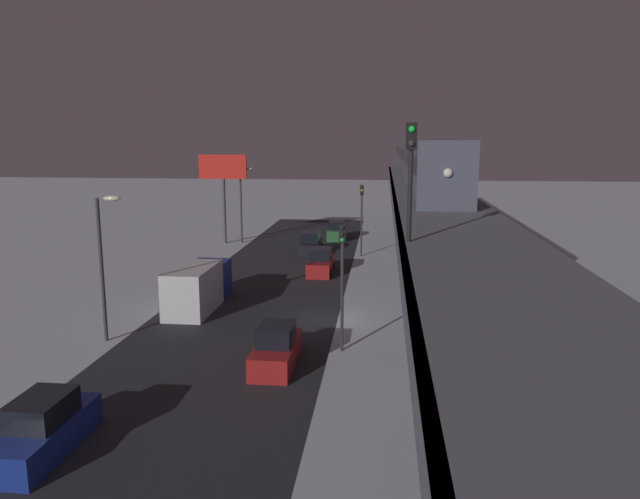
{
  "coord_description": "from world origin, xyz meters",
  "views": [
    {
      "loc": [
        -3.2,
        33.19,
        10.43
      ],
      "look_at": [
        2.0,
        -14.78,
        1.36
      ],
      "focal_mm": 33.13,
      "sensor_mm": 36.0,
      "label": 1
    }
  ],
  "objects_px": {
    "sedan_red": "(321,263)",
    "sedan_blue": "(43,430)",
    "sedan_green": "(337,232)",
    "traffic_light_near": "(342,269)",
    "subway_train": "(417,157)",
    "sedan_black": "(311,245)",
    "box_truck": "(198,286)",
    "sedan_red_2": "(276,349)",
    "commercial_billboard": "(223,176)",
    "traffic_light_mid": "(362,210)",
    "rail_signal": "(411,161)"
  },
  "relations": [
    {
      "from": "rail_signal",
      "to": "sedan_black",
      "type": "xyz_separation_m",
      "value": [
        7.52,
        -33.24,
        -8.89
      ]
    },
    {
      "from": "subway_train",
      "to": "sedan_red_2",
      "type": "xyz_separation_m",
      "value": [
        7.87,
        30.69,
        -7.95
      ]
    },
    {
      "from": "sedan_green",
      "to": "box_truck",
      "type": "distance_m",
      "value": 27.34
    },
    {
      "from": "sedan_red",
      "to": "sedan_blue",
      "type": "distance_m",
      "value": 28.68
    },
    {
      "from": "box_truck",
      "to": "traffic_light_mid",
      "type": "relative_size",
      "value": 1.16
    },
    {
      "from": "box_truck",
      "to": "traffic_light_mid",
      "type": "distance_m",
      "value": 20.27
    },
    {
      "from": "subway_train",
      "to": "traffic_light_mid",
      "type": "xyz_separation_m",
      "value": [
        4.97,
        3.99,
        -4.55
      ]
    },
    {
      "from": "subway_train",
      "to": "sedan_red",
      "type": "relative_size",
      "value": 11.66
    },
    {
      "from": "sedan_red_2",
      "to": "traffic_light_near",
      "type": "distance_m",
      "value": 5.02
    },
    {
      "from": "sedan_blue",
      "to": "traffic_light_near",
      "type": "height_order",
      "value": "traffic_light_near"
    },
    {
      "from": "sedan_red",
      "to": "commercial_billboard",
      "type": "xyz_separation_m",
      "value": [
        11.14,
        -12.48,
        6.04
      ]
    },
    {
      "from": "rail_signal",
      "to": "traffic_light_mid",
      "type": "distance_m",
      "value": 32.96
    },
    {
      "from": "sedan_black",
      "to": "traffic_light_mid",
      "type": "xyz_separation_m",
      "value": [
        -4.7,
        0.86,
        3.4
      ]
    },
    {
      "from": "sedan_blue",
      "to": "sedan_black",
      "type": "xyz_separation_m",
      "value": [
        -4.6,
        -36.05,
        0.0
      ]
    },
    {
      "from": "commercial_billboard",
      "to": "sedan_black",
      "type": "bearing_deg",
      "value": 154.82
    },
    {
      "from": "sedan_green",
      "to": "sedan_blue",
      "type": "relative_size",
      "value": 0.85
    },
    {
      "from": "sedan_green",
      "to": "commercial_billboard",
      "type": "relative_size",
      "value": 0.45
    },
    {
      "from": "sedan_red",
      "to": "sedan_blue",
      "type": "xyz_separation_m",
      "value": [
        6.4,
        27.96,
        0.01
      ]
    },
    {
      "from": "sedan_blue",
      "to": "commercial_billboard",
      "type": "height_order",
      "value": "commercial_billboard"
    },
    {
      "from": "rail_signal",
      "to": "box_truck",
      "type": "relative_size",
      "value": 0.54
    },
    {
      "from": "sedan_black",
      "to": "commercial_billboard",
      "type": "distance_m",
      "value": 11.95
    },
    {
      "from": "sedan_green",
      "to": "traffic_light_mid",
      "type": "xyz_separation_m",
      "value": [
        -2.9,
        8.85,
        3.4
      ]
    },
    {
      "from": "sedan_green",
      "to": "subway_train",
      "type": "bearing_deg",
      "value": -31.7
    },
    {
      "from": "traffic_light_near",
      "to": "subway_train",
      "type": "bearing_deg",
      "value": -99.92
    },
    {
      "from": "box_truck",
      "to": "subway_train",
      "type": "bearing_deg",
      "value": -123.73
    },
    {
      "from": "commercial_billboard",
      "to": "rail_signal",
      "type": "bearing_deg",
      "value": 114.13
    },
    {
      "from": "sedan_green",
      "to": "sedan_black",
      "type": "xyz_separation_m",
      "value": [
        1.8,
        7.98,
        -0.0
      ]
    },
    {
      "from": "sedan_red",
      "to": "commercial_billboard",
      "type": "height_order",
      "value": "commercial_billboard"
    },
    {
      "from": "subway_train",
      "to": "sedan_blue",
      "type": "xyz_separation_m",
      "value": [
        14.27,
        39.18,
        -7.95
      ]
    },
    {
      "from": "sedan_blue",
      "to": "traffic_light_mid",
      "type": "relative_size",
      "value": 0.74
    },
    {
      "from": "box_truck",
      "to": "sedan_black",
      "type": "bearing_deg",
      "value": -104.51
    },
    {
      "from": "subway_train",
      "to": "commercial_billboard",
      "type": "height_order",
      "value": "subway_train"
    },
    {
      "from": "box_truck",
      "to": "commercial_billboard",
      "type": "bearing_deg",
      "value": -78.81
    },
    {
      "from": "sedan_green",
      "to": "box_truck",
      "type": "xyz_separation_m",
      "value": [
        6.6,
        26.53,
        0.55
      ]
    },
    {
      "from": "subway_train",
      "to": "traffic_light_near",
      "type": "relative_size",
      "value": 8.67
    },
    {
      "from": "subway_train",
      "to": "traffic_light_near",
      "type": "bearing_deg",
      "value": 80.08
    },
    {
      "from": "subway_train",
      "to": "sedan_red",
      "type": "xyz_separation_m",
      "value": [
        7.87,
        11.22,
        -7.96
      ]
    },
    {
      "from": "rail_signal",
      "to": "sedan_black",
      "type": "relative_size",
      "value": 0.88
    },
    {
      "from": "box_truck",
      "to": "sedan_green",
      "type": "bearing_deg",
      "value": -103.97
    },
    {
      "from": "box_truck",
      "to": "traffic_light_near",
      "type": "height_order",
      "value": "traffic_light_near"
    },
    {
      "from": "subway_train",
      "to": "sedan_black",
      "type": "height_order",
      "value": "subway_train"
    },
    {
      "from": "rail_signal",
      "to": "sedan_blue",
      "type": "relative_size",
      "value": 0.84
    },
    {
      "from": "sedan_black",
      "to": "box_truck",
      "type": "bearing_deg",
      "value": -104.51
    },
    {
      "from": "sedan_red",
      "to": "sedan_green",
      "type": "distance_m",
      "value": 16.08
    },
    {
      "from": "sedan_black",
      "to": "traffic_light_near",
      "type": "bearing_deg",
      "value": -79.47
    },
    {
      "from": "sedan_red_2",
      "to": "sedan_black",
      "type": "relative_size",
      "value": 1.01
    },
    {
      "from": "sedan_blue",
      "to": "traffic_light_near",
      "type": "distance_m",
      "value": 14.63
    },
    {
      "from": "sedan_red",
      "to": "sedan_blue",
      "type": "height_order",
      "value": "same"
    },
    {
      "from": "subway_train",
      "to": "box_truck",
      "type": "bearing_deg",
      "value": 56.27
    },
    {
      "from": "sedan_black",
      "to": "traffic_light_mid",
      "type": "height_order",
      "value": "traffic_light_mid"
    }
  ]
}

